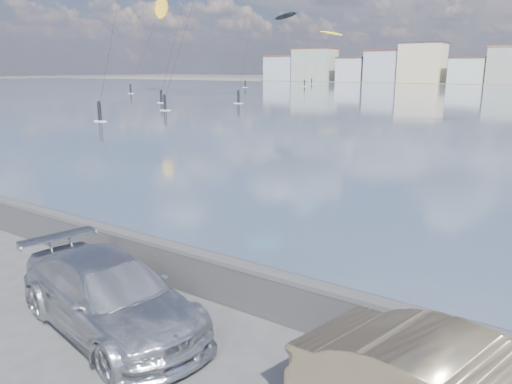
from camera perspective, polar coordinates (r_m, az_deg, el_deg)
ground at (r=10.26m, az=-18.39°, el=-15.74°), size 700.00×700.00×0.00m
seawall at (r=11.61m, az=-7.83°, el=-8.36°), size 400.00×0.36×1.08m
car_silver at (r=10.21m, az=-16.37°, el=-11.23°), size 5.22×2.93×1.43m
kitesurfer_10 at (r=181.44m, az=8.56°, el=17.40°), size 8.16×10.96×17.99m
kitesurfer_11 at (r=151.97m, az=3.30°, el=19.29°), size 7.74×16.94×21.37m
kitesurfer_15 at (r=116.49m, az=-10.79°, el=19.91°), size 8.08×15.32×21.30m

